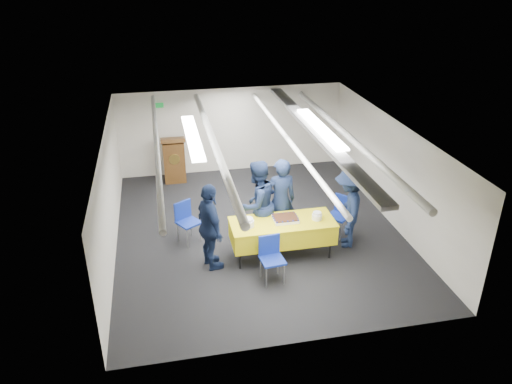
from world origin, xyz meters
The scene contains 14 objects.
ground centered at (0.00, 0.00, 0.00)m, with size 7.00×7.00×0.00m, color black.
room_shell centered at (0.09, 0.41, 1.81)m, with size 6.00×7.00×2.30m.
serving_table centered at (0.27, -1.03, 0.56)m, with size 2.04×0.83×0.77m.
sheet_cake centered at (0.34, -1.00, 0.81)m, with size 0.49×0.38×0.09m.
plate_stack_left centered at (-0.42, -1.08, 0.85)m, with size 0.23×0.23×0.18m.
plate_stack_right centered at (0.96, -1.08, 0.84)m, with size 0.20×0.20×0.16m.
podium centered at (-1.60, 3.05, 0.61)m, with size 0.62×0.53×1.25m.
chair_near centered at (-0.12, -1.75, 0.53)m, with size 0.46×0.46×0.87m.
chair_right centered at (1.70, -0.43, 0.53)m, with size 0.59×0.59×0.87m.
chair_left centered at (-1.54, -0.05, 0.53)m, with size 0.58×0.58×0.87m.
sailor_a centered at (0.38, -0.41, 0.91)m, with size 0.67×0.44×1.82m, color #0D1832.
sailor_b centered at (-0.13, -0.51, 0.93)m, with size 0.90×0.70×1.85m, color #0D1832.
sailor_c centered at (-1.15, -1.14, 0.87)m, with size 1.02×0.42×1.74m, color #0D1832.
sailor_d centered at (1.68, -0.89, 0.84)m, with size 1.09×0.63×1.69m, color #0D1832.
Camera 1 is at (-1.94, -9.22, 5.51)m, focal length 35.00 mm.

